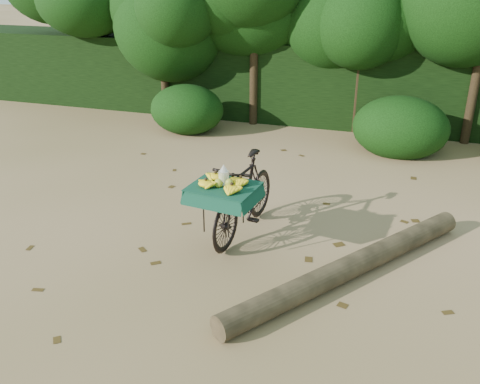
% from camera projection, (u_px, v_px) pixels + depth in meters
% --- Properties ---
extents(ground, '(80.00, 80.00, 0.00)m').
position_uv_depth(ground, '(266.00, 242.00, 6.72)').
color(ground, tan).
rests_on(ground, ground).
extents(vendor_bicycle, '(0.87, 1.90, 1.11)m').
position_uv_depth(vendor_bicycle, '(243.00, 195.00, 6.74)').
color(vendor_bicycle, black).
rests_on(vendor_bicycle, ground).
extents(fallen_log, '(2.42, 3.28, 0.28)m').
position_uv_depth(fallen_log, '(352.00, 266.00, 5.93)').
color(fallen_log, brown).
rests_on(fallen_log, ground).
extents(hedge_backdrop, '(26.00, 1.80, 1.80)m').
position_uv_depth(hedge_backdrop, '(339.00, 82.00, 11.84)').
color(hedge_backdrop, black).
rests_on(hedge_backdrop, ground).
extents(tree_row, '(14.50, 2.00, 4.00)m').
position_uv_depth(tree_row, '(307.00, 36.00, 10.88)').
color(tree_row, black).
rests_on(tree_row, ground).
extents(bush_clumps, '(8.80, 1.70, 0.90)m').
position_uv_depth(bush_clumps, '(348.00, 126.00, 10.13)').
color(bush_clumps, black).
rests_on(bush_clumps, ground).
extents(leaf_litter, '(7.00, 7.30, 0.01)m').
position_uv_depth(leaf_litter, '(278.00, 221.00, 7.28)').
color(leaf_litter, '#433011').
rests_on(leaf_litter, ground).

